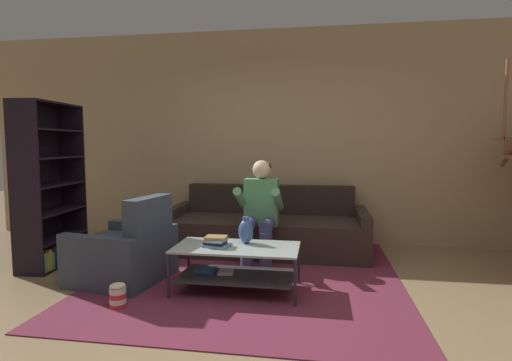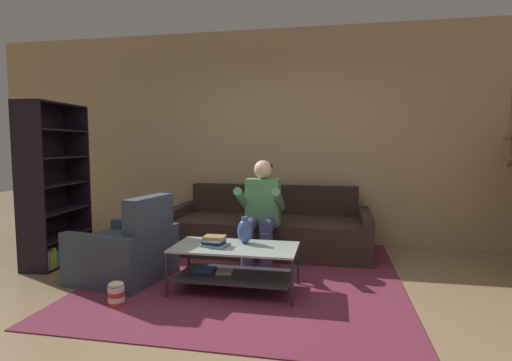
{
  "view_description": "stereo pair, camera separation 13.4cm",
  "coord_description": "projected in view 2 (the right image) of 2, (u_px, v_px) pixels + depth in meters",
  "views": [
    {
      "loc": [
        0.67,
        -3.07,
        1.36
      ],
      "look_at": [
        0.03,
        0.9,
        0.99
      ],
      "focal_mm": 28.0,
      "sensor_mm": 36.0,
      "label": 1
    },
    {
      "loc": [
        0.8,
        -3.04,
        1.36
      ],
      "look_at": [
        0.03,
        0.9,
        0.99
      ],
      "focal_mm": 28.0,
      "sensor_mm": 36.0,
      "label": 2
    }
  ],
  "objects": [
    {
      "name": "vase",
      "position": [
        245.0,
        231.0,
        3.75
      ],
      "size": [
        0.14,
        0.14,
        0.25
      ],
      "color": "#3A5595",
      "rests_on": "coffee_table"
    },
    {
      "name": "back_partition",
      "position": [
        276.0,
        137.0,
        5.52
      ],
      "size": [
        8.4,
        0.12,
        2.9
      ],
      "primitive_type": "cube",
      "color": "tan",
      "rests_on": "ground"
    },
    {
      "name": "armchair",
      "position": [
        126.0,
        252.0,
        4.0
      ],
      "size": [
        0.94,
        0.94,
        0.85
      ],
      "color": "#37414E",
      "rests_on": "ground"
    },
    {
      "name": "person_seated_center",
      "position": [
        261.0,
        208.0,
        4.45
      ],
      "size": [
        0.5,
        0.58,
        1.17
      ],
      "color": "#3C3F65",
      "rests_on": "ground"
    },
    {
      "name": "area_rug",
      "position": [
        253.0,
        271.0,
        4.25
      ],
      "size": [
        3.0,
        3.36,
        0.01
      ],
      "color": "maroon",
      "rests_on": "ground"
    },
    {
      "name": "bookshelf",
      "position": [
        51.0,
        197.0,
        4.51
      ],
      "size": [
        0.39,
        0.91,
        1.81
      ],
      "color": "black",
      "rests_on": "ground"
    },
    {
      "name": "ground",
      "position": [
        232.0,
        311.0,
        3.25
      ],
      "size": [
        16.8,
        16.8,
        0.0
      ],
      "primitive_type": "plane",
      "color": "#977C58"
    },
    {
      "name": "coffee_table",
      "position": [
        234.0,
        261.0,
        3.67
      ],
      "size": [
        1.14,
        0.58,
        0.42
      ],
      "color": "#ADBCB7",
      "rests_on": "ground"
    },
    {
      "name": "book_stack",
      "position": [
        215.0,
        241.0,
        3.64
      ],
      "size": [
        0.27,
        0.22,
        0.1
      ],
      "color": "#749BB2",
      "rests_on": "coffee_table"
    },
    {
      "name": "couch",
      "position": [
        269.0,
        230.0,
        5.03
      ],
      "size": [
        2.47,
        0.96,
        0.81
      ],
      "color": "#32251F",
      "rests_on": "ground"
    },
    {
      "name": "popcorn_tub",
      "position": [
        116.0,
        294.0,
        3.34
      ],
      "size": [
        0.14,
        0.14,
        0.21
      ],
      "color": "red",
      "rests_on": "ground"
    }
  ]
}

